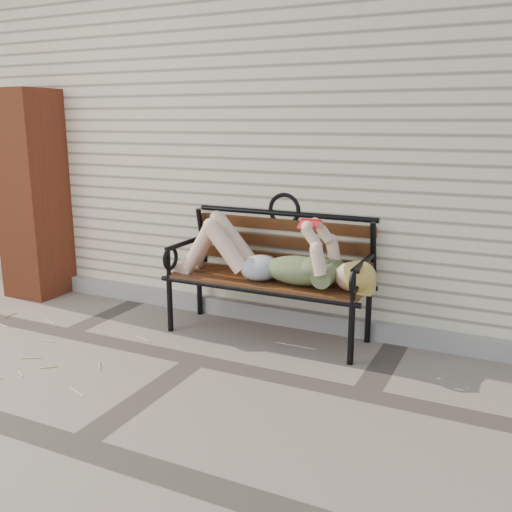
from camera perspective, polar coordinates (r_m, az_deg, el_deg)
The scene contains 6 objects.
ground at distance 4.26m, azimuth -5.92°, elevation -10.32°, with size 80.00×80.00×0.00m, color #75655A.
house_wall at distance 6.64m, azimuth 7.67°, elevation 11.51°, with size 8.00×4.00×3.00m, color beige.
foundation_strip at distance 5.02m, azimuth -0.13°, elevation -5.56°, with size 8.00×0.10×0.15m, color #A5A195.
brick_pillar at distance 6.00m, azimuth -21.40°, elevation 5.72°, with size 0.50×0.50×2.00m, color #964122.
garden_bench at distance 4.58m, azimuth 1.65°, elevation -0.14°, with size 1.75×0.70×1.13m.
reading_woman at distance 4.44m, azimuth 1.10°, elevation -0.06°, with size 1.65×0.37×0.52m.
Camera 1 is at (2.07, -3.31, 1.71)m, focal length 40.00 mm.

